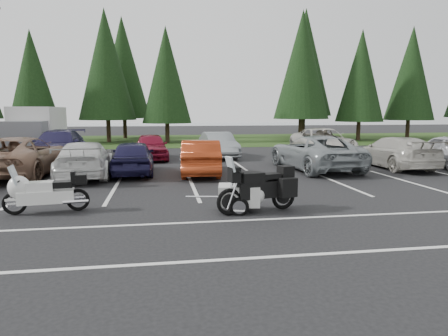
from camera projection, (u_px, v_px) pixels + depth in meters
ground at (180, 193)px, 12.93m from camera, size 120.00×120.00×0.00m
grass_strip at (167, 140)px, 36.39m from camera, size 80.00×16.00×0.01m
lake_water at (188, 127)px, 67.32m from camera, size 70.00×50.00×0.02m
box_truck at (34, 131)px, 23.69m from camera, size 2.40×5.60×2.90m
stall_markings at (178, 182)px, 14.88m from camera, size 32.00×16.00×0.01m
conifer_3 at (32, 78)px, 31.46m from camera, size 3.87×3.87×9.02m
conifer_4 at (106, 65)px, 33.61m from camera, size 4.80×4.80×11.17m
conifer_5 at (166, 75)px, 33.25m from camera, size 4.14×4.14×9.63m
conifer_6 at (302, 65)px, 35.46m from camera, size 4.93×4.93×11.48m
conifer_7 at (361, 76)px, 36.15m from camera, size 4.27×4.27×9.94m
conifer_8 at (411, 74)px, 37.74m from camera, size 4.53×4.53×10.56m
conifer_back_b at (123, 68)px, 38.23m from camera, size 4.97×4.97×11.58m
conifer_back_c at (305, 63)px, 40.25m from camera, size 5.50×5.50×12.81m
car_near_2 at (21, 156)px, 16.28m from camera, size 2.92×5.94×1.62m
car_near_3 at (85, 159)px, 16.06m from camera, size 2.34×5.07×1.43m
car_near_4 at (133, 157)px, 16.77m from camera, size 1.76×4.27×1.45m
car_near_5 at (201, 157)px, 16.81m from camera, size 1.90×4.53×1.46m
car_near_6 at (314, 152)px, 18.13m from camera, size 3.06×5.82×1.56m
car_near_7 at (395, 152)px, 18.67m from camera, size 2.07×5.07×1.47m
car_near_8 at (447, 151)px, 18.85m from camera, size 2.23×4.75×1.57m
car_far_1 at (58, 146)px, 21.18m from camera, size 2.39×5.66×1.63m
car_far_2 at (151, 146)px, 21.98m from camera, size 2.01×4.33×1.43m
car_far_3 at (219, 145)px, 22.92m from camera, size 1.89×4.47×1.43m
car_far_4 at (322, 142)px, 23.83m from camera, size 3.13×6.05×1.63m
touring_motorcycle at (46, 188)px, 10.37m from camera, size 2.43×1.02×1.30m
cargo_trailer at (239, 198)px, 10.57m from camera, size 1.69×1.14×0.72m
adventure_motorcycle at (257, 183)px, 10.41m from camera, size 2.67×1.48×1.54m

